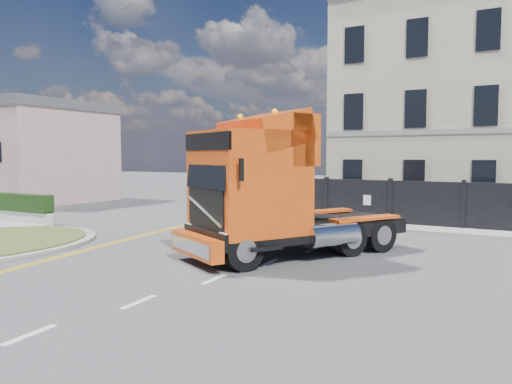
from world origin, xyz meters
The scene contains 6 objects.
ground centered at (0.00, 0.00, 0.00)m, with size 120.00×120.00×0.00m, color #424244.
seaside_bldg_pink centered at (-20.00, 9.00, 3.00)m, with size 8.00×8.00×6.00m, color #C89C9C.
hoarding_fence centered at (6.55, 9.00, 1.00)m, with size 18.80×0.25×2.00m.
georgian_building centered at (6.00, 16.50, 5.77)m, with size 12.30×10.30×12.80m.
pavement_far centered at (6.00, 8.10, 0.06)m, with size 20.00×1.60×0.12m, color gray.
truck centered at (2.56, 0.25, 1.92)m, with size 5.77×7.53×4.28m.
Camera 1 is at (9.61, -12.97, 3.08)m, focal length 35.00 mm.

